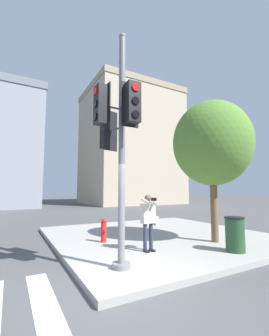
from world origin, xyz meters
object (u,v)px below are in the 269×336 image
street_tree (212,143)px  fire_hydrant (104,230)px  trash_bin (235,234)px  person_photographer (149,217)px  traffic_signal_pole (117,131)px

street_tree → fire_hydrant: 4.83m
trash_bin → fire_hydrant: bearing=134.4°
fire_hydrant → person_photographer: bearing=-66.5°
person_photographer → trash_bin: (2.13, -1.25, -0.46)m
person_photographer → fire_hydrant: 1.92m
fire_hydrant → trash_bin: (2.87, -2.93, 0.10)m
traffic_signal_pole → person_photographer: (1.45, 0.90, -2.17)m
trash_bin → person_photographer: bearing=149.6°
traffic_signal_pole → street_tree: traffic_signal_pole is taller
person_photographer → street_tree: 3.57m
fire_hydrant → traffic_signal_pole: bearing=-105.5°
traffic_signal_pole → fire_hydrant: bearing=74.5°
person_photographer → trash_bin: size_ratio=1.65×
traffic_signal_pole → fire_hydrant: (0.72, 2.59, -2.73)m
fire_hydrant → trash_bin: bearing=-45.6°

